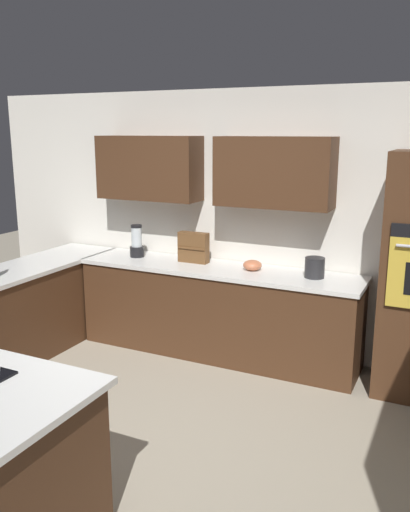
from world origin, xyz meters
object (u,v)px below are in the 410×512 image
(blender, at_px, (137,243))
(spice_rack, at_px, (193,247))
(kettle, at_px, (315,268))
(mixing_bowl, at_px, (252,265))

(blender, distance_m, spice_rack, 0.65)
(spice_rack, bearing_deg, kettle, 178.25)
(spice_rack, bearing_deg, mixing_bowl, 176.63)
(spice_rack, xyz_separation_m, kettle, (-1.25, 0.04, -0.06))
(mixing_bowl, distance_m, kettle, 0.60)
(blender, distance_m, mixing_bowl, 1.30)
(blender, relative_size, mixing_bowl, 1.89)
(spice_rack, relative_size, kettle, 1.68)
(blender, bearing_deg, kettle, 180.00)
(mixing_bowl, xyz_separation_m, spice_rack, (0.65, -0.04, 0.10))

